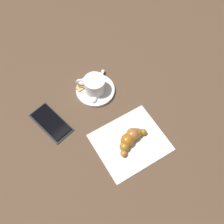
# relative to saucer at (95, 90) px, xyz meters

# --- Properties ---
(ground_plane) EXTENTS (1.80, 1.80, 0.00)m
(ground_plane) POSITION_rel_saucer_xyz_m (-0.08, 0.04, -0.01)
(ground_plane) COLOR #4F3A29
(saucer) EXTENTS (0.12, 0.12, 0.01)m
(saucer) POSITION_rel_saucer_xyz_m (0.00, 0.00, 0.00)
(saucer) COLOR silver
(saucer) RESTS_ON ground
(espresso_cup) EXTENTS (0.09, 0.07, 0.05)m
(espresso_cup) POSITION_rel_saucer_xyz_m (0.00, 0.00, 0.03)
(espresso_cup) COLOR silver
(espresso_cup) RESTS_ON saucer
(teaspoon) EXTENTS (0.08, 0.12, 0.01)m
(teaspoon) POSITION_rel_saucer_xyz_m (-0.01, 0.00, 0.01)
(teaspoon) COLOR silver
(teaspoon) RESTS_ON saucer
(sugar_packet) EXTENTS (0.03, 0.07, 0.01)m
(sugar_packet) POSITION_rel_saucer_xyz_m (0.04, 0.01, 0.01)
(sugar_packet) COLOR tan
(sugar_packet) RESTS_ON saucer
(napkin) EXTENTS (0.22, 0.24, 0.00)m
(napkin) POSITION_rel_saucer_xyz_m (-0.20, 0.06, -0.00)
(napkin) COLOR white
(napkin) RESTS_ON ground
(croissant) EXTENTS (0.05, 0.12, 0.03)m
(croissant) POSITION_rel_saucer_xyz_m (-0.20, 0.06, 0.01)
(croissant) COLOR #94641C
(croissant) RESTS_ON napkin
(cell_phone) EXTENTS (0.14, 0.07, 0.01)m
(cell_phone) POSITION_rel_saucer_xyz_m (0.02, 0.17, -0.00)
(cell_phone) COLOR black
(cell_phone) RESTS_ON ground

